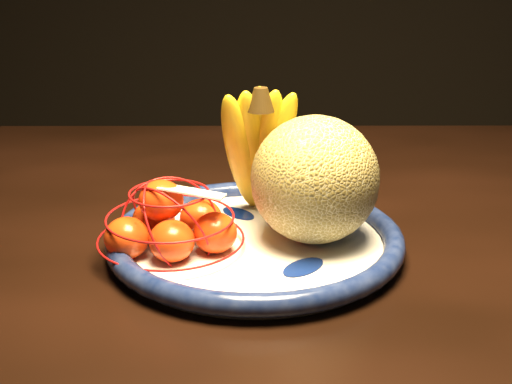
# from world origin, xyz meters

# --- Properties ---
(dining_table) EXTENTS (1.56, 1.02, 0.74)m
(dining_table) POSITION_xyz_m (-0.01, 0.07, 0.66)
(dining_table) COLOR black
(dining_table) RESTS_ON ground
(fruit_bowl) EXTENTS (0.34, 0.34, 0.03)m
(fruit_bowl) POSITION_xyz_m (-0.26, -0.07, 0.76)
(fruit_bowl) COLOR white
(fruit_bowl) RESTS_ON dining_table
(cantaloupe) EXTENTS (0.15, 0.15, 0.15)m
(cantaloupe) POSITION_xyz_m (-0.19, -0.06, 0.83)
(cantaloupe) COLOR olive
(cantaloupe) RESTS_ON fruit_bowl
(banana_bunch) EXTENTS (0.12, 0.12, 0.18)m
(banana_bunch) POSITION_xyz_m (-0.26, 0.01, 0.85)
(banana_bunch) COLOR yellow
(banana_bunch) RESTS_ON fruit_bowl
(mandarin_bag) EXTENTS (0.18, 0.18, 0.10)m
(mandarin_bag) POSITION_xyz_m (-0.35, -0.10, 0.79)
(mandarin_bag) COLOR #FF390A
(mandarin_bag) RESTS_ON fruit_bowl
(price_tag) EXTENTS (0.07, 0.04, 0.01)m
(price_tag) POSITION_xyz_m (-0.32, -0.11, 0.83)
(price_tag) COLOR white
(price_tag) RESTS_ON mandarin_bag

